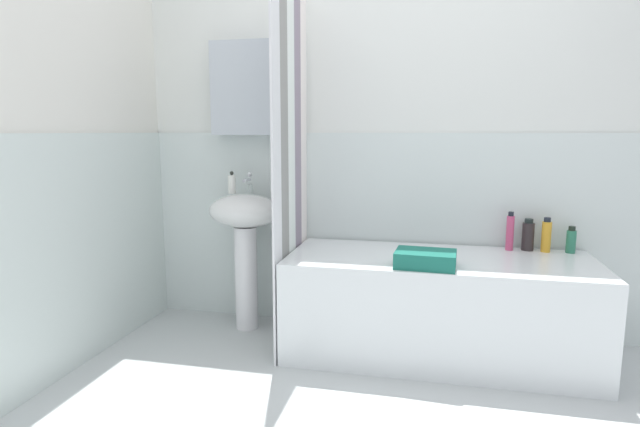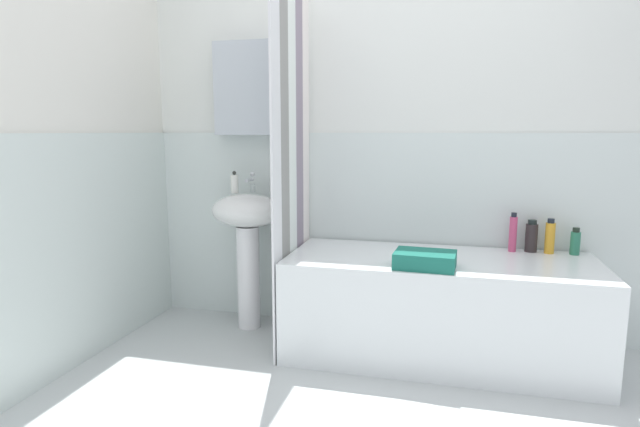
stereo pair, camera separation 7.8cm
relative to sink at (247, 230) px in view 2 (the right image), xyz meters
name	(u,v)px [view 2 (the right image)]	position (x,y,z in m)	size (l,w,h in m)	color
wall_back_tiled	(389,143)	(0.82, 0.23, 0.53)	(3.60, 0.18, 2.40)	silver
wall_left_tiled	(62,150)	(-0.70, -0.69, 0.50)	(0.07, 1.81, 2.40)	silver
sink	(247,230)	(0.00, 0.00, 0.00)	(0.44, 0.34, 0.84)	white
faucet	(252,183)	(0.00, 0.08, 0.28)	(0.03, 0.12, 0.12)	silver
soap_dispenser	(235,183)	(-0.09, 0.03, 0.28)	(0.05, 0.05, 0.14)	white
bathtub	(439,308)	(1.15, -0.15, -0.34)	(1.61, 0.67, 0.55)	white
shower_curtain	(292,169)	(0.33, -0.15, 0.39)	(0.01, 0.67, 2.00)	white
body_wash_bottle	(575,242)	(1.86, 0.12, 0.00)	(0.05, 0.05, 0.15)	#2B7759
conditioner_bottle	(550,237)	(1.73, 0.12, 0.02)	(0.05, 0.05, 0.19)	gold
shampoo_bottle	(531,237)	(1.63, 0.13, 0.02)	(0.07, 0.07, 0.18)	#2C2527
lotion_bottle	(513,233)	(1.53, 0.12, 0.04)	(0.04, 0.04, 0.22)	#C84773
towel_folded	(425,260)	(1.08, -0.36, -0.03)	(0.29, 0.21, 0.08)	#1C6A5B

